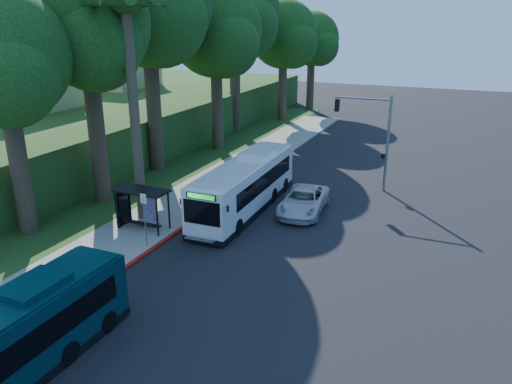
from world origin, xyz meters
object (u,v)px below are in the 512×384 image
at_px(bus_shelter, 140,200).
at_px(white_bus, 246,184).
at_px(pickup, 304,201).
at_px(teal_bus, 1,348).

height_order(bus_shelter, white_bus, white_bus).
bearing_deg(pickup, teal_bus, -107.16).
distance_m(bus_shelter, white_bus, 6.95).
distance_m(white_bus, teal_bus, 18.53).
bearing_deg(white_bus, pickup, 14.66).
xyz_separation_m(teal_bus, pickup, (4.15, 19.57, -0.79)).
bearing_deg(bus_shelter, teal_bus, -73.55).
xyz_separation_m(bus_shelter, pickup, (8.03, 6.44, -1.03)).
bearing_deg(teal_bus, pickup, 78.23).
bearing_deg(pickup, white_bus, -169.13).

